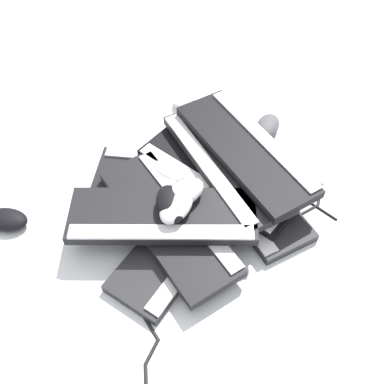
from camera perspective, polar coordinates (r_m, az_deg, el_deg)
The scene contains 18 objects.
ground_plane at distance 1.13m, azimuth -3.11°, elevation -0.71°, with size 3.20×3.20×0.00m, color silver.
keyboard_0 at distance 1.15m, azimuth 6.87°, elevation 0.61°, with size 0.25×0.46×0.03m.
keyboard_1 at distance 1.17m, azimuth -1.96°, elevation 2.26°, with size 0.46×0.29×0.03m.
keyboard_2 at distance 1.05m, azimuth -0.92°, elevation -5.80°, with size 0.42×0.41×0.03m.
keyboard_3 at distance 1.13m, azimuth 3.36°, elevation 2.13°, with size 0.39×0.44×0.03m.
keyboard_4 at distance 1.04m, azimuth -3.17°, elevation -3.72°, with size 0.29×0.46×0.03m.
keyboard_5 at distance 1.01m, azimuth -3.95°, elevation -3.27°, with size 0.46×0.25×0.03m.
keyboard_6 at distance 1.12m, azimuth 4.40°, elevation 4.04°, with size 0.25×0.46×0.03m.
keyboard_7 at distance 1.12m, azimuth 7.13°, elevation 5.77°, with size 0.28×0.46×0.03m.
mouse_0 at distance 0.98m, azimuth -1.99°, elevation -1.79°, with size 0.11×0.07×0.04m, color silver.
mouse_1 at distance 0.98m, azimuth -2.84°, elevation -1.59°, with size 0.11×0.07×0.04m, color black.
mouse_2 at distance 1.00m, azimuth -1.08°, elevation -0.13°, with size 0.11×0.07×0.04m, color #B7B7BC.
mouse_3 at distance 1.16m, azimuth -23.54°, elevation -3.39°, with size 0.11×0.07×0.04m, color black.
mouse_4 at distance 1.31m, azimuth 10.01°, elevation 8.62°, with size 0.11×0.07×0.04m, color #4C4C51.
mouse_5 at distance 1.13m, azimuth -3.15°, elevation 2.62°, with size 0.11×0.07×0.04m, color #B7B7BC.
mouse_6 at distance 1.39m, azimuth -0.91°, elevation 12.43°, with size 0.11×0.07×0.04m, color silver.
cable_0 at distance 1.01m, azimuth 3.04°, elevation -10.35°, with size 0.56×0.47×0.01m.
cable_1 at distance 1.14m, azimuth 9.29°, elevation -0.97°, with size 0.35×0.20×0.01m.
Camera 1 is at (-0.10, -0.69, 0.89)m, focal length 40.00 mm.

